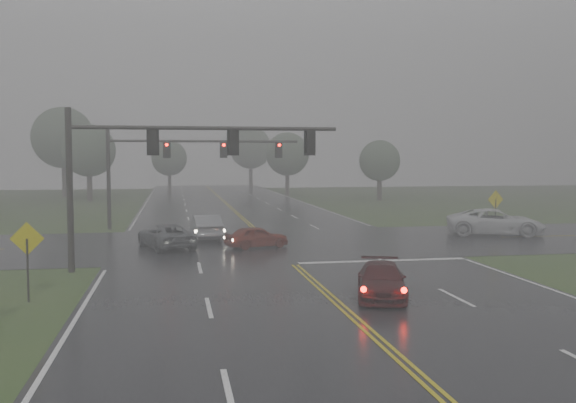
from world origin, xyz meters
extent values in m
plane|color=#304B20|center=(0.00, 0.00, 0.00)|extent=(180.00, 180.00, 0.00)
cube|color=black|center=(0.00, 20.00, 0.00)|extent=(18.00, 160.00, 0.02)
cube|color=black|center=(0.00, 22.00, 0.00)|extent=(120.00, 14.00, 0.02)
cube|color=white|center=(4.50, 14.40, 0.00)|extent=(8.50, 0.50, 0.01)
imported|color=#390A0B|center=(1.82, 6.51, 0.00)|extent=(2.86, 4.58, 1.24)
imported|color=maroon|center=(-1.05, 20.15, 0.00)|extent=(3.87, 2.40, 1.23)
imported|color=gray|center=(-3.70, 24.48, 0.00)|extent=(1.92, 4.76, 1.54)
imported|color=#4F5256|center=(-6.11, 20.92, 0.00)|extent=(3.72, 5.34, 1.35)
imported|color=silver|center=(15.17, 23.16, 0.00)|extent=(6.84, 4.82, 1.73)
cylinder|color=black|center=(-10.20, 14.02, 3.67)|extent=(0.29, 0.29, 7.34)
cylinder|color=black|center=(-10.20, 14.02, 6.53)|extent=(0.18, 0.18, 0.82)
cylinder|color=black|center=(-4.12, 14.02, 6.48)|extent=(12.17, 0.18, 0.18)
cube|color=black|center=(-6.55, 14.02, 5.87)|extent=(0.35, 0.29, 1.07)
cube|color=black|center=(-6.55, 14.18, 5.87)|extent=(0.56, 0.03, 1.28)
cube|color=black|center=(-2.90, 14.02, 5.87)|extent=(0.35, 0.29, 1.07)
cube|color=black|center=(-2.90, 14.18, 5.87)|extent=(0.56, 0.03, 1.28)
cube|color=black|center=(0.75, 14.02, 5.87)|extent=(0.35, 0.29, 1.07)
cube|color=black|center=(0.75, 14.18, 5.87)|extent=(0.56, 0.03, 1.28)
cylinder|color=black|center=(-10.20, 31.22, 3.57)|extent=(0.28, 0.28, 7.14)
cylinder|color=black|center=(-10.20, 31.22, 6.34)|extent=(0.18, 0.18, 0.79)
cylinder|color=black|center=(-3.39, 31.22, 6.29)|extent=(13.62, 0.18, 0.18)
cube|color=black|center=(-6.12, 31.22, 5.70)|extent=(0.34, 0.28, 1.04)
cube|color=black|center=(-6.12, 31.38, 5.70)|extent=(0.55, 0.03, 1.24)
cylinder|color=#FF0C05|center=(-6.12, 31.06, 6.03)|extent=(0.22, 0.06, 0.22)
cube|color=black|center=(-2.03, 31.22, 5.70)|extent=(0.34, 0.28, 1.04)
cube|color=black|center=(-2.03, 31.38, 5.70)|extent=(0.55, 0.03, 1.24)
cylinder|color=#FF0C05|center=(-2.03, 31.06, 6.03)|extent=(0.22, 0.06, 0.22)
cube|color=black|center=(2.05, 31.22, 5.70)|extent=(0.34, 0.28, 1.04)
cube|color=black|center=(2.05, 31.38, 5.70)|extent=(0.55, 0.03, 1.24)
cylinder|color=#FF0C05|center=(2.05, 31.06, 6.03)|extent=(0.22, 0.06, 0.22)
cylinder|color=black|center=(-10.78, 8.09, 1.13)|extent=(0.08, 0.08, 2.27)
cube|color=#D6C60C|center=(-10.78, 8.12, 2.27)|extent=(1.19, 0.12, 1.19)
cylinder|color=black|center=(15.40, 23.63, 1.17)|extent=(0.08, 0.08, 2.34)
cube|color=#D6C60C|center=(15.40, 23.66, 2.34)|extent=(1.21, 0.28, 1.23)
cylinder|color=#372C23|center=(-15.29, 61.37, 1.71)|extent=(0.62, 0.62, 3.42)
sphere|color=#31442D|center=(-15.29, 61.37, 5.90)|extent=(6.09, 6.09, 6.09)
cylinder|color=#372C23|center=(9.08, 67.41, 1.60)|extent=(0.53, 0.53, 3.21)
sphere|color=#31442D|center=(9.08, 67.41, 5.52)|extent=(5.70, 5.70, 5.70)
cylinder|color=#372C23|center=(-6.29, 79.19, 1.44)|extent=(0.50, 0.50, 2.88)
sphere|color=#31442D|center=(-6.29, 79.19, 4.95)|extent=(5.11, 5.11, 5.11)
cylinder|color=#372C23|center=(18.44, 57.35, 1.37)|extent=(0.58, 0.58, 2.73)
sphere|color=#31442D|center=(18.44, 57.35, 4.71)|extent=(4.86, 4.86, 4.86)
cylinder|color=#372C23|center=(-19.61, 70.61, 2.21)|extent=(0.53, 0.53, 4.43)
sphere|color=#31442D|center=(-19.61, 70.61, 7.62)|extent=(7.87, 7.87, 7.87)
cylinder|color=#372C23|center=(6.80, 89.06, 1.92)|extent=(0.60, 0.60, 3.84)
sphere|color=#31442D|center=(6.80, 89.06, 6.61)|extent=(6.82, 6.82, 6.82)
camera|label=1|loc=(-5.61, -15.72, 5.17)|focal=40.00mm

